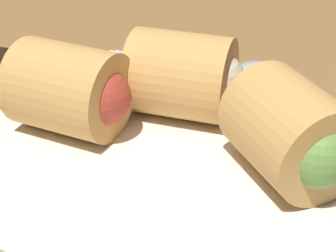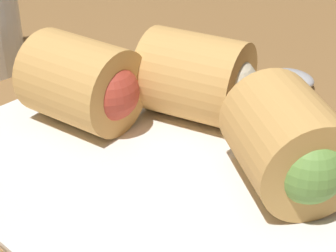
% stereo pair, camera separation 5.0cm
% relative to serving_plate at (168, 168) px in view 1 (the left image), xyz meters
% --- Properties ---
extents(table_surface, '(1.80, 1.40, 0.02)m').
position_rel_serving_plate_xyz_m(table_surface, '(-0.03, 0.03, -0.02)').
color(table_surface, olive).
rests_on(table_surface, ground).
extents(serving_plate, '(0.28, 0.23, 0.01)m').
position_rel_serving_plate_xyz_m(serving_plate, '(0.00, 0.00, 0.00)').
color(serving_plate, white).
rests_on(serving_plate, table_surface).
extents(roll_front_left, '(0.09, 0.08, 0.06)m').
position_rel_serving_plate_xyz_m(roll_front_left, '(0.02, -0.06, 0.04)').
color(roll_front_left, '#DBA356').
rests_on(roll_front_left, serving_plate).
extents(roll_front_right, '(0.09, 0.09, 0.06)m').
position_rel_serving_plate_xyz_m(roll_front_right, '(-0.07, -0.02, 0.04)').
color(roll_front_right, '#DBA356').
rests_on(roll_front_right, serving_plate).
extents(roll_back_left, '(0.08, 0.07, 0.06)m').
position_rel_serving_plate_xyz_m(roll_back_left, '(0.07, 0.00, 0.04)').
color(roll_back_left, '#DBA356').
rests_on(roll_back_left, serving_plate).
extents(spoon, '(0.16, 0.05, 0.01)m').
position_rel_serving_plate_xyz_m(spoon, '(0.02, -0.16, -0.00)').
color(spoon, '#B2B2B7').
rests_on(spoon, table_surface).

